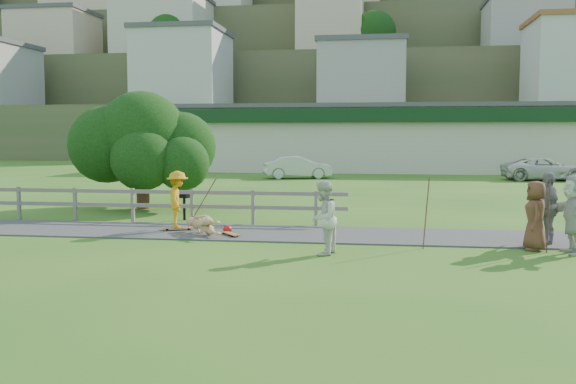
# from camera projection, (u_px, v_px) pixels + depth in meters

# --- Properties ---
(ground) EXTENTS (260.00, 260.00, 0.00)m
(ground) POSITION_uv_depth(u_px,v_px,m) (228.00, 242.00, 17.07)
(ground) COLOR #2B5E1B
(ground) RESTS_ON ground
(path) EXTENTS (34.00, 3.00, 0.04)m
(path) POSITION_uv_depth(u_px,v_px,m) (241.00, 232.00, 18.54)
(path) COLOR #38383A
(path) RESTS_ON ground
(fence) EXTENTS (15.05, 0.10, 1.10)m
(fence) POSITION_uv_depth(u_px,v_px,m) (115.00, 200.00, 20.93)
(fence) COLOR #66625A
(fence) RESTS_ON ground
(strip_mall) EXTENTS (32.50, 10.75, 5.10)m
(strip_mall) POSITION_uv_depth(u_px,v_px,m) (383.00, 138.00, 50.66)
(strip_mall) COLOR beige
(strip_mall) RESTS_ON ground
(hillside) EXTENTS (220.00, 67.00, 47.50)m
(hillside) POSITION_uv_depth(u_px,v_px,m) (360.00, 64.00, 105.71)
(hillside) COLOR #495733
(hillside) RESTS_ON ground
(skater_rider) EXTENTS (0.91, 1.22, 1.68)m
(skater_rider) POSITION_uv_depth(u_px,v_px,m) (178.00, 203.00, 18.81)
(skater_rider) COLOR orange
(skater_rider) RESTS_ON ground
(skater_fallen) EXTENTS (1.52, 1.42, 0.61)m
(skater_fallen) POSITION_uv_depth(u_px,v_px,m) (204.00, 225.00, 18.06)
(skater_fallen) COLOR tan
(skater_fallen) RESTS_ON ground
(spectator_a) EXTENTS (0.84, 0.99, 1.76)m
(spectator_a) POSITION_uv_depth(u_px,v_px,m) (323.00, 218.00, 15.13)
(spectator_a) COLOR silver
(spectator_a) RESTS_ON ground
(spectator_b) EXTENTS (0.60, 1.16, 1.90)m
(spectator_b) POSITION_uv_depth(u_px,v_px,m) (548.00, 208.00, 16.48)
(spectator_b) COLOR gray
(spectator_b) RESTS_ON ground
(spectator_c) EXTENTS (0.63, 0.89, 1.72)m
(spectator_c) POSITION_uv_depth(u_px,v_px,m) (535.00, 216.00, 15.72)
(spectator_c) COLOR brown
(spectator_c) RESTS_ON ground
(spectator_d) EXTENTS (0.74, 1.83, 1.92)m
(spectator_d) POSITION_uv_depth(u_px,v_px,m) (574.00, 214.00, 15.27)
(spectator_d) COLOR #BBBAB7
(spectator_d) RESTS_ON ground
(car_silver) EXTENTS (4.64, 2.72, 1.45)m
(car_silver) POSITION_uv_depth(u_px,v_px,m) (297.00, 167.00, 41.41)
(car_silver) COLOR silver
(car_silver) RESTS_ON ground
(car_white) EXTENTS (5.24, 2.76, 1.41)m
(car_white) POSITION_uv_depth(u_px,v_px,m) (544.00, 169.00, 39.58)
(car_white) COLOR silver
(car_white) RESTS_ON ground
(tree) EXTENTS (5.56, 5.56, 3.37)m
(tree) POSITION_uv_depth(u_px,v_px,m) (142.00, 165.00, 24.51)
(tree) COLOR black
(tree) RESTS_ON ground
(bbq) EXTENTS (0.56, 0.50, 0.99)m
(bbq) POSITION_uv_depth(u_px,v_px,m) (184.00, 205.00, 21.30)
(bbq) COLOR black
(bbq) RESTS_ON ground
(longboard_rider) EXTENTS (0.96, 0.49, 0.10)m
(longboard_rider) POSITION_uv_depth(u_px,v_px,m) (178.00, 230.00, 18.88)
(longboard_rider) COLOR olive
(longboard_rider) RESTS_ON ground
(longboard_fallen) EXTENTS (0.69, 0.78, 0.09)m
(longboard_fallen) POSITION_uv_depth(u_px,v_px,m) (231.00, 235.00, 17.86)
(longboard_fallen) COLOR olive
(longboard_fallen) RESTS_ON ground
(helmet) EXTENTS (0.26, 0.26, 0.26)m
(helmet) POSITION_uv_depth(u_px,v_px,m) (228.00, 230.00, 18.33)
(helmet) COLOR #AC1217
(helmet) RESTS_ON ground
(pole_rider) EXTENTS (0.03, 0.03, 1.82)m
(pole_rider) POSITION_uv_depth(u_px,v_px,m) (201.00, 200.00, 19.11)
(pole_rider) COLOR brown
(pole_rider) RESTS_ON ground
(pole_spec_left) EXTENTS (0.03, 0.03, 1.81)m
(pole_spec_left) POSITION_uv_depth(u_px,v_px,m) (426.00, 213.00, 15.91)
(pole_spec_left) COLOR brown
(pole_spec_left) RESTS_ON ground
(pole_spec_right) EXTENTS (0.03, 0.03, 1.80)m
(pole_spec_right) POSITION_uv_depth(u_px,v_px,m) (548.00, 216.00, 15.35)
(pole_spec_right) COLOR brown
(pole_spec_right) RESTS_ON ground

